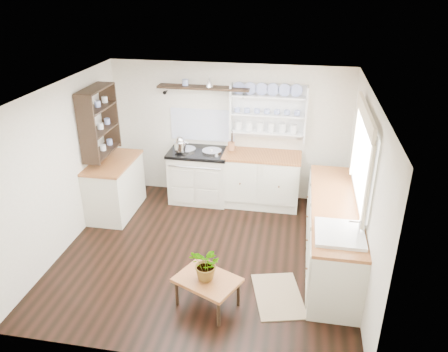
% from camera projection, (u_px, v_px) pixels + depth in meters
% --- Properties ---
extents(floor, '(4.00, 3.80, 0.01)m').
position_uv_depth(floor, '(206.00, 253.00, 6.17)').
color(floor, black).
rests_on(floor, ground).
extents(wall_back, '(4.00, 0.02, 2.30)m').
position_uv_depth(wall_back, '(229.00, 132.00, 7.38)').
color(wall_back, beige).
rests_on(wall_back, ground).
extents(wall_right, '(0.02, 3.80, 2.30)m').
position_uv_depth(wall_right, '(364.00, 192.00, 5.36)').
color(wall_right, beige).
rests_on(wall_right, ground).
extents(wall_left, '(0.02, 3.80, 2.30)m').
position_uv_depth(wall_left, '(63.00, 168.00, 6.00)').
color(wall_left, beige).
rests_on(wall_left, ground).
extents(ceiling, '(4.00, 3.80, 0.01)m').
position_uv_depth(ceiling, '(203.00, 92.00, 5.19)').
color(ceiling, white).
rests_on(ceiling, wall_back).
extents(window, '(0.08, 1.55, 1.22)m').
position_uv_depth(window, '(363.00, 156.00, 5.33)').
color(window, white).
rests_on(window, wall_right).
extents(aga_cooker, '(1.00, 0.70, 0.93)m').
position_uv_depth(aga_cooker, '(199.00, 175.00, 7.45)').
color(aga_cooker, beige).
rests_on(aga_cooker, floor).
extents(back_cabinets, '(1.27, 0.63, 0.90)m').
position_uv_depth(back_cabinets, '(261.00, 179.00, 7.30)').
color(back_cabinets, beige).
rests_on(back_cabinets, floor).
extents(right_cabinets, '(0.62, 2.43, 0.90)m').
position_uv_depth(right_cabinets, '(332.00, 233.00, 5.79)').
color(right_cabinets, beige).
rests_on(right_cabinets, floor).
extents(belfast_sink, '(0.55, 0.60, 0.45)m').
position_uv_depth(belfast_sink, '(339.00, 242.00, 4.98)').
color(belfast_sink, white).
rests_on(belfast_sink, right_cabinets).
extents(left_cabinets, '(0.62, 1.13, 0.90)m').
position_uv_depth(left_cabinets, '(115.00, 186.00, 7.05)').
color(left_cabinets, beige).
rests_on(left_cabinets, floor).
extents(plate_rack, '(1.20, 0.22, 0.90)m').
position_uv_depth(plate_rack, '(268.00, 111.00, 7.07)').
color(plate_rack, white).
rests_on(plate_rack, wall_back).
extents(high_shelf, '(1.50, 0.29, 0.16)m').
position_uv_depth(high_shelf, '(204.00, 88.00, 7.01)').
color(high_shelf, black).
rests_on(high_shelf, wall_back).
extents(left_shelving, '(0.28, 0.80, 1.05)m').
position_uv_depth(left_shelving, '(99.00, 121.00, 6.61)').
color(left_shelving, black).
rests_on(left_shelving, wall_left).
extents(kettle, '(0.20, 0.20, 0.24)m').
position_uv_depth(kettle, '(180.00, 144.00, 7.13)').
color(kettle, silver).
rests_on(kettle, aga_cooker).
extents(utensil_crock, '(0.12, 0.12, 0.14)m').
position_uv_depth(utensil_crock, '(231.00, 146.00, 7.24)').
color(utensil_crock, '#925935').
rests_on(utensil_crock, back_cabinets).
extents(center_table, '(0.85, 0.75, 0.38)m').
position_uv_depth(center_table, '(207.00, 282.00, 5.06)').
color(center_table, brown).
rests_on(center_table, floor).
extents(potted_plant, '(0.49, 0.47, 0.41)m').
position_uv_depth(potted_plant, '(207.00, 264.00, 4.95)').
color(potted_plant, '#3F7233').
rests_on(potted_plant, center_table).
extents(floor_rug, '(0.75, 0.96, 0.02)m').
position_uv_depth(floor_rug, '(278.00, 296.00, 5.33)').
color(floor_rug, brown).
rests_on(floor_rug, floor).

